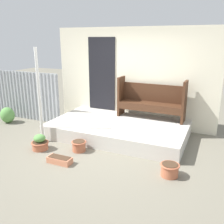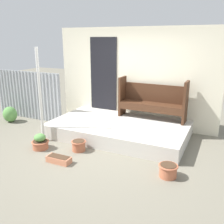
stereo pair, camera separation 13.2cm
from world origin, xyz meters
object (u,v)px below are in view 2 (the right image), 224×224
(planter_box_rect, at_px, (59,159))
(shrub_by_fence, at_px, (10,114))
(support_post, at_px, (40,96))
(flower_pot_left, at_px, (40,142))
(flower_pot_middle, at_px, (79,145))
(bench, at_px, (153,99))
(flower_pot_right, at_px, (168,170))

(planter_box_rect, bearing_deg, shrub_by_fence, 152.76)
(support_post, relative_size, flower_pot_left, 5.67)
(flower_pot_middle, distance_m, planter_box_rect, 0.62)
(support_post, bearing_deg, shrub_by_fence, 158.57)
(flower_pot_middle, xyz_separation_m, shrub_by_fence, (-2.83, 0.81, 0.10))
(bench, bearing_deg, planter_box_rect, -112.97)
(bench, distance_m, shrub_by_fence, 4.06)
(bench, xyz_separation_m, flower_pot_middle, (-1.05, -1.85, -0.71))
(flower_pot_left, relative_size, shrub_by_fence, 0.85)
(flower_pot_left, relative_size, flower_pot_right, 1.10)
(flower_pot_right, distance_m, planter_box_rect, 2.06)
(bench, height_order, flower_pot_left, bench)
(bench, height_order, shrub_by_fence, bench)
(bench, relative_size, flower_pot_middle, 5.34)
(flower_pot_left, height_order, flower_pot_middle, flower_pot_left)
(bench, bearing_deg, flower_pot_left, -130.01)
(flower_pot_middle, height_order, shrub_by_fence, shrub_by_fence)
(support_post, xyz_separation_m, shrub_by_fence, (-1.79, 0.70, -0.85))
(flower_pot_left, bearing_deg, shrub_by_fence, 151.92)
(shrub_by_fence, bearing_deg, flower_pot_middle, -15.93)
(flower_pot_middle, relative_size, planter_box_rect, 0.66)
(support_post, xyz_separation_m, flower_pot_left, (0.23, -0.37, -0.92))
(bench, distance_m, planter_box_rect, 2.81)
(flower_pot_middle, distance_m, flower_pot_right, 1.98)
(flower_pot_left, bearing_deg, support_post, 121.41)
(support_post, xyz_separation_m, planter_box_rect, (0.98, -0.72, -1.01))
(flower_pot_left, height_order, flower_pot_right, flower_pot_left)
(bench, height_order, flower_pot_middle, bench)
(flower_pot_right, relative_size, planter_box_rect, 0.71)
(flower_pot_right, bearing_deg, flower_pot_middle, 173.13)
(bench, bearing_deg, flower_pot_middle, -118.30)
(flower_pot_right, xyz_separation_m, shrub_by_fence, (-4.79, 1.04, 0.10))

